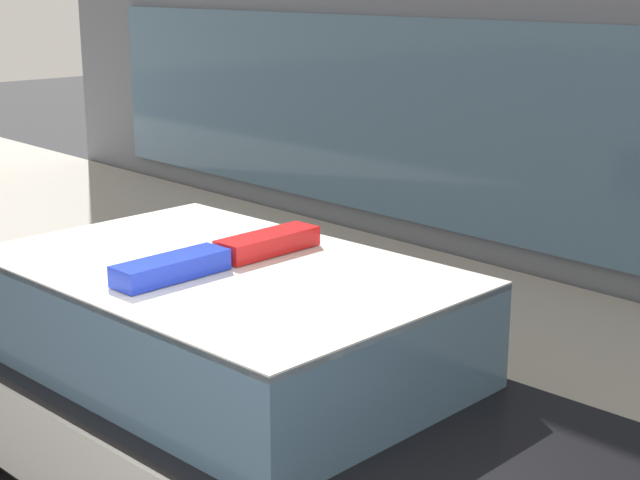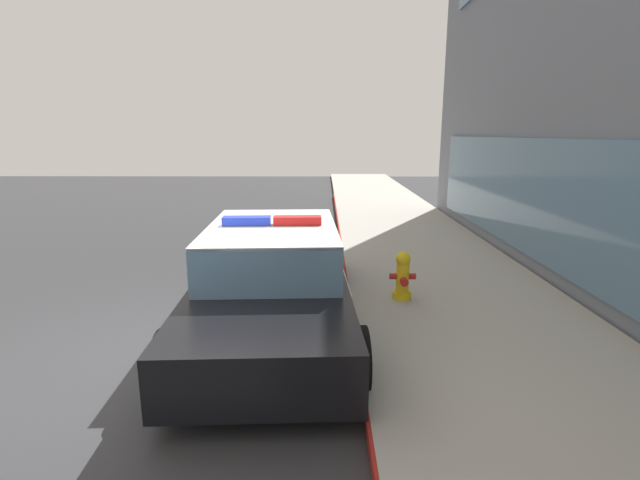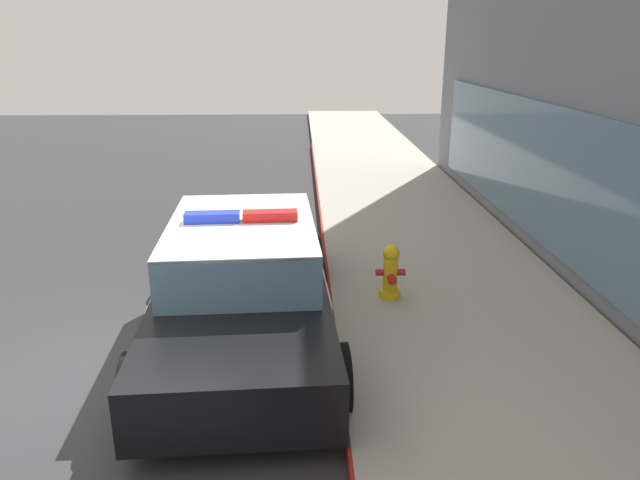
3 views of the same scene
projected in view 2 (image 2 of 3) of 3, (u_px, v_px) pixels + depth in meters
ground at (137, 365)px, 5.27m from camera, size 48.00×48.00×0.00m
sidewalk at (508, 361)px, 5.21m from camera, size 48.00×3.34×0.15m
curb_red_paint at (358, 360)px, 5.23m from camera, size 28.80×0.04×0.14m
police_cruiser at (273, 278)px, 6.23m from camera, size 5.03×2.30×1.49m
fire_hydrant at (403, 276)px, 6.90m from camera, size 0.34×0.39×0.73m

